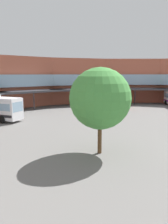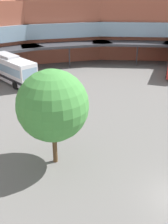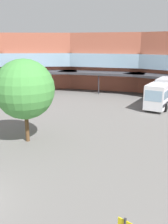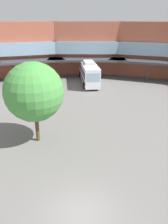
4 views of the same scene
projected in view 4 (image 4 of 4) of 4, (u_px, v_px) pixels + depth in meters
The scene contains 4 objects.
ground_plane at pixel (82, 214), 13.17m from camera, with size 128.73×128.73×0.00m, color slate.
station_building at pixel (86, 59), 33.77m from camera, with size 86.08×45.20×10.57m.
bus_0 at pixel (89, 72), 40.35m from camera, with size 3.91×12.08×3.90m.
plaza_tree at pixel (34, 92), 19.37m from camera, with size 5.36×5.36×7.59m.
Camera 4 is at (0.32, -9.74, 10.79)m, focal length 34.98 mm.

